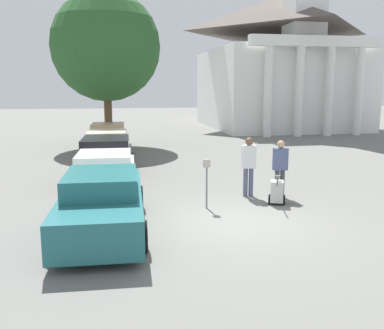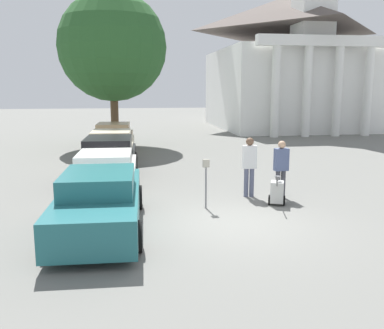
% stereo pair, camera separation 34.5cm
% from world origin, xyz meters
% --- Properties ---
extents(ground_plane, '(120.00, 120.00, 0.00)m').
position_xyz_m(ground_plane, '(0.00, 0.00, 0.00)').
color(ground_plane, slate).
extents(parked_car_teal, '(2.09, 5.14, 1.42)m').
position_xyz_m(parked_car_teal, '(-3.17, 0.05, 0.67)').
color(parked_car_teal, '#23666B').
rests_on(parked_car_teal, ground_plane).
extents(parked_car_white, '(2.03, 4.68, 1.43)m').
position_xyz_m(parked_car_white, '(-3.17, 2.95, 0.67)').
color(parked_car_white, silver).
rests_on(parked_car_white, ground_plane).
extents(parked_car_black, '(2.12, 5.31, 1.55)m').
position_xyz_m(parked_car_black, '(-3.17, 5.76, 0.72)').
color(parked_car_black, black).
rests_on(parked_car_black, ground_plane).
extents(parked_car_cream, '(2.11, 4.97, 1.49)m').
position_xyz_m(parked_car_cream, '(-3.17, 8.75, 0.71)').
color(parked_car_cream, beige).
rests_on(parked_car_cream, ground_plane).
extents(parked_car_tan, '(2.08, 5.00, 1.53)m').
position_xyz_m(parked_car_tan, '(-3.17, 12.18, 0.70)').
color(parked_car_tan, tan).
rests_on(parked_car_tan, ground_plane).
extents(parking_meter, '(0.18, 0.09, 1.38)m').
position_xyz_m(parking_meter, '(-0.39, 1.40, 0.96)').
color(parking_meter, slate).
rests_on(parking_meter, ground_plane).
extents(person_worker, '(0.44, 0.27, 1.83)m').
position_xyz_m(person_worker, '(1.16, 2.48, 1.05)').
color(person_worker, '#515670').
rests_on(person_worker, ground_plane).
extents(person_supervisor, '(0.43, 0.23, 1.75)m').
position_xyz_m(person_supervisor, '(2.06, 2.18, 1.00)').
color(person_supervisor, '#3F3F47').
rests_on(person_supervisor, ground_plane).
extents(equipment_cart, '(0.57, 0.99, 1.00)m').
position_xyz_m(equipment_cart, '(1.69, 1.44, 0.39)').
color(equipment_cart, '#B2B2AD').
rests_on(equipment_cart, ground_plane).
extents(church, '(11.25, 13.96, 20.26)m').
position_xyz_m(church, '(10.61, 24.35, 5.55)').
color(church, white).
rests_on(church, ground_plane).
extents(shade_tree, '(5.99, 5.99, 8.52)m').
position_xyz_m(shade_tree, '(-3.18, 14.80, 5.52)').
color(shade_tree, brown).
rests_on(shade_tree, ground_plane).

